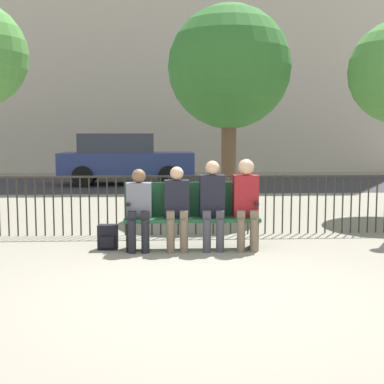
{
  "coord_description": "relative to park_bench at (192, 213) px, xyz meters",
  "views": [
    {
      "loc": [
        -0.4,
        -5.28,
        1.59
      ],
      "look_at": [
        0.0,
        2.04,
        0.8
      ],
      "focal_mm": 50.0,
      "sensor_mm": 36.0,
      "label": 1
    }
  ],
  "objects": [
    {
      "name": "seated_person_3",
      "position": [
        0.74,
        -0.13,
        0.21
      ],
      "size": [
        0.34,
        0.39,
        1.25
      ],
      "color": "brown",
      "rests_on": "ground"
    },
    {
      "name": "ground_plane",
      "position": [
        0.0,
        -2.12,
        -0.5
      ],
      "size": [
        80.0,
        80.0,
        0.0
      ],
      "primitive_type": "plane",
      "color": "gray"
    },
    {
      "name": "seated_person_1",
      "position": [
        -0.21,
        -0.13,
        0.14
      ],
      "size": [
        0.34,
        0.39,
        1.15
      ],
      "color": "brown",
      "rests_on": "ground"
    },
    {
      "name": "street_surface",
      "position": [
        0.0,
        9.88,
        -0.49
      ],
      "size": [
        24.0,
        6.0,
        0.01
      ],
      "color": "#2B2B2D",
      "rests_on": "ground"
    },
    {
      "name": "parked_car_0",
      "position": [
        -1.62,
        9.71,
        0.35
      ],
      "size": [
        4.2,
        1.94,
        1.62
      ],
      "color": "navy",
      "rests_on": "ground"
    },
    {
      "name": "fence_railing",
      "position": [
        -0.02,
        1.01,
        0.06
      ],
      "size": [
        9.01,
        0.03,
        0.95
      ],
      "color": "#2D2823",
      "rests_on": "ground"
    },
    {
      "name": "seated_person_0",
      "position": [
        -0.73,
        -0.13,
        0.13
      ],
      "size": [
        0.34,
        0.39,
        1.12
      ],
      "color": "black",
      "rests_on": "ground"
    },
    {
      "name": "seated_person_2",
      "position": [
        0.28,
        -0.13,
        0.19
      ],
      "size": [
        0.34,
        0.39,
        1.23
      ],
      "color": "#3D3D42",
      "rests_on": "ground"
    },
    {
      "name": "backpack",
      "position": [
        -1.17,
        -0.04,
        -0.33
      ],
      "size": [
        0.28,
        0.2,
        0.35
      ],
      "color": "black",
      "rests_on": "ground"
    },
    {
      "name": "tree_0",
      "position": [
        0.95,
        3.53,
        2.42
      ],
      "size": [
        2.48,
        2.48,
        4.19
      ],
      "color": "brown",
      "rests_on": "ground"
    },
    {
      "name": "park_bench",
      "position": [
        0.0,
        0.0,
        0.0
      ],
      "size": [
        1.87,
        0.45,
        0.92
      ],
      "color": "#194728",
      "rests_on": "ground"
    }
  ]
}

